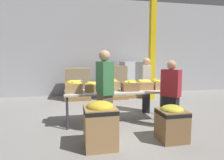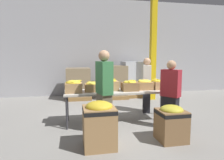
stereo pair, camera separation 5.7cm
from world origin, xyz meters
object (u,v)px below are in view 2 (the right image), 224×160
object	(u,v)px
banana_box_4	(144,84)
banana_box_5	(161,84)
banana_box_1	(93,86)
pallet_stack_0	(133,79)
volunteer_1	(170,95)
banana_box_2	(110,84)
banana_box_0	(74,86)
pallet_stack_2	(113,82)
pallet_stack_1	(78,84)
donation_bin_0	(99,123)
banana_box_3	(130,86)
volunteer_2	(104,92)
donation_bin_1	(171,122)
volunteer_0	(147,85)
support_pillar	(153,46)
sorting_table	(119,93)

from	to	relation	value
banana_box_4	banana_box_5	size ratio (longest dim) A/B	0.92
banana_box_1	pallet_stack_0	size ratio (longest dim) A/B	0.27
volunteer_1	banana_box_2	bearing A→B (deg)	23.64
banana_box_0	pallet_stack_2	world-z (taller)	pallet_stack_2
pallet_stack_1	banana_box_5	bearing A→B (deg)	-56.13
banana_box_2	banana_box_5	world-z (taller)	banana_box_2
donation_bin_0	banana_box_4	bearing A→B (deg)	45.39
volunteer_1	banana_box_3	bearing A→B (deg)	16.77
volunteer_1	pallet_stack_2	world-z (taller)	volunteer_1
banana_box_2	volunteer_1	bearing A→B (deg)	-31.05
volunteer_2	pallet_stack_2	size ratio (longest dim) A/B	1.38
banana_box_5	donation_bin_1	bearing A→B (deg)	-105.96
donation_bin_0	donation_bin_1	distance (m)	1.39
banana_box_0	volunteer_0	bearing A→B (deg)	19.46
banana_box_0	banana_box_3	size ratio (longest dim) A/B	1.05
support_pillar	pallet_stack_2	bearing A→B (deg)	157.19
banana_box_2	banana_box_5	bearing A→B (deg)	-3.68
volunteer_2	pallet_stack_2	distance (m)	3.63
volunteer_2	pallet_stack_0	distance (m)	4.03
support_pillar	banana_box_0	bearing A→B (deg)	-141.20
pallet_stack_0	pallet_stack_1	bearing A→B (deg)	-178.46
sorting_table	banana_box_2	bearing A→B (deg)	162.97
banana_box_5	pallet_stack_2	size ratio (longest dim) A/B	0.33
donation_bin_0	pallet_stack_1	distance (m)	4.29
banana_box_1	volunteer_1	distance (m)	1.80
donation_bin_0	volunteer_1	bearing A→B (deg)	20.94
support_pillar	pallet_stack_1	bearing A→B (deg)	166.98
banana_box_1	support_pillar	world-z (taller)	support_pillar
volunteer_1	pallet_stack_0	bearing A→B (deg)	-39.69
donation_bin_1	banana_box_3	bearing A→B (deg)	110.29
banana_box_5	support_pillar	world-z (taller)	support_pillar
volunteer_2	donation_bin_1	size ratio (longest dim) A/B	2.50
volunteer_0	pallet_stack_2	size ratio (longest dim) A/B	1.24
banana_box_0	support_pillar	world-z (taller)	support_pillar
banana_box_1	pallet_stack_0	bearing A→B (deg)	57.10
banana_box_4	volunteer_1	bearing A→B (deg)	-64.65
banana_box_5	volunteer_1	distance (m)	0.68
banana_box_3	banana_box_5	xyz separation A→B (m)	(0.84, 0.06, -0.00)
volunteer_1	pallet_stack_1	bearing A→B (deg)	-7.31
pallet_stack_1	banana_box_0	bearing A→B (deg)	-93.66
donation_bin_1	banana_box_2	bearing A→B (deg)	123.55
volunteer_1	pallet_stack_2	size ratio (longest dim) A/B	1.21
banana_box_5	donation_bin_0	distance (m)	2.25
banana_box_5	donation_bin_0	size ratio (longest dim) A/B	0.50
sorting_table	banana_box_5	xyz separation A→B (m)	(1.08, -0.02, 0.18)
banana_box_4	volunteer_1	size ratio (longest dim) A/B	0.25
sorting_table	volunteer_0	world-z (taller)	volunteer_0
banana_box_1	pallet_stack_0	world-z (taller)	pallet_stack_0
volunteer_0	pallet_stack_0	world-z (taller)	volunteer_0
banana_box_2	donation_bin_0	distance (m)	1.55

